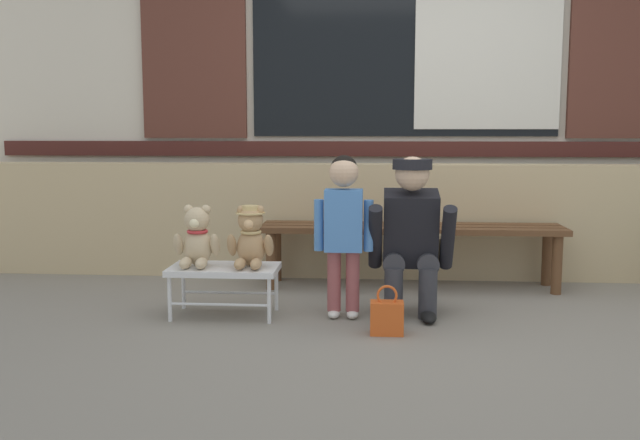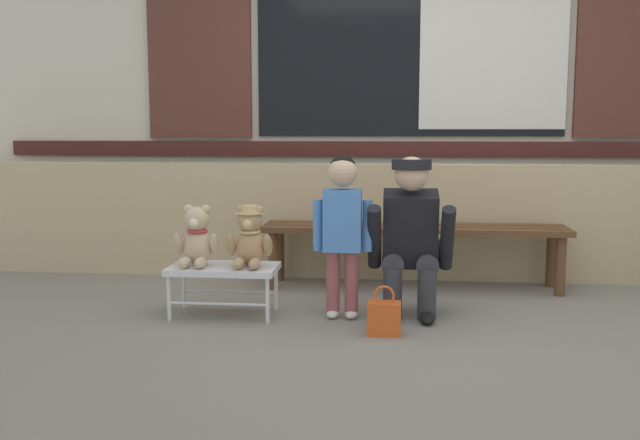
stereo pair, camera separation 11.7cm
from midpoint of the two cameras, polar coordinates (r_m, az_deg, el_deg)
The scene contains 10 objects.
ground_plane at distance 4.02m, azimuth 8.27°, elevation -8.73°, with size 60.00×60.00×0.00m, color gray.
brick_low_wall at distance 5.33m, azimuth 7.74°, elevation -0.08°, with size 7.02×0.25×0.85m, color tan.
shop_facade at distance 5.85m, azimuth 7.86°, elevation 14.36°, with size 7.16×0.26×3.65m.
wooden_bench_long at distance 4.98m, azimuth 8.22°, elevation -1.22°, with size 2.10×0.40×0.44m.
small_display_bench at distance 4.25m, azimuth -6.99°, elevation -4.13°, with size 0.64×0.36×0.30m.
teddy_bear_plain at distance 4.26m, azimuth -9.12°, elevation -1.45°, with size 0.28×0.26×0.36m.
teddy_bear_with_hat at distance 4.18m, azimuth -4.89°, elevation -1.41°, with size 0.28×0.27×0.36m.
child_standing at distance 4.11m, azimuth 2.64°, elevation 0.14°, with size 0.35×0.18×0.96m.
adult_crouching at distance 4.22m, azimuth 8.20°, elevation -1.28°, with size 0.50×0.49×0.95m.
handbag_on_ground at distance 3.88m, azimuth 6.05°, elevation -7.81°, with size 0.18×0.11×0.27m.
Camera 2 is at (-0.12, -3.85, 1.11)m, focal length 39.72 mm.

